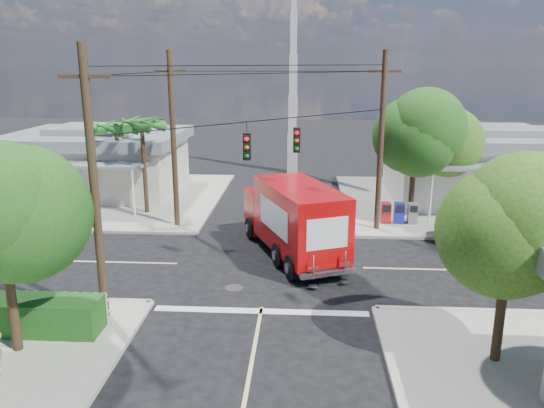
{
  "coord_description": "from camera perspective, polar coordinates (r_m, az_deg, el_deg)",
  "views": [
    {
      "loc": [
        1.43,
        -21.15,
        8.4
      ],
      "look_at": [
        0.0,
        2.0,
        2.2
      ],
      "focal_mm": 35.0,
      "sensor_mm": 36.0,
      "label": 1
    }
  ],
  "objects": [
    {
      "name": "road_markings",
      "position": [
        21.44,
        -0.58,
        -8.09
      ],
      "size": [
        32.0,
        32.0,
        0.01
      ],
      "color": "beige",
      "rests_on": "ground"
    },
    {
      "name": "sidewalk_nw",
      "position": [
        35.31,
        -16.98,
        0.66
      ],
      "size": [
        14.12,
        14.12,
        0.14
      ],
      "color": "#9C978D",
      "rests_on": "ground"
    },
    {
      "name": "parked_car",
      "position": [
        27.09,
        23.86,
        -2.68
      ],
      "size": [
        5.86,
        3.12,
        1.57
      ],
      "primitive_type": "imported",
      "rotation": [
        0.0,
        0.0,
        1.48
      ],
      "color": "silver",
      "rests_on": "ground"
    },
    {
      "name": "palm_nw_front",
      "position": [
        30.2,
        -13.83,
        8.16
      ],
      "size": [
        3.01,
        3.08,
        5.59
      ],
      "color": "#422D1C",
      "rests_on": "sidewalk_nw"
    },
    {
      "name": "vending_boxes",
      "position": [
        28.87,
        13.52,
        -0.95
      ],
      "size": [
        1.9,
        0.5,
        1.1
      ],
      "color": "#A51716",
      "rests_on": "sidewalk_ne"
    },
    {
      "name": "ground",
      "position": [
        22.8,
        -0.31,
        -6.65
      ],
      "size": [
        120.0,
        120.0,
        0.0
      ],
      "primitive_type": "plane",
      "color": "black",
      "rests_on": "ground"
    },
    {
      "name": "building_ne",
      "position": [
        35.44,
        21.73,
        4.02
      ],
      "size": [
        11.8,
        10.2,
        4.5
      ],
      "color": "silver",
      "rests_on": "sidewalk_ne"
    },
    {
      "name": "tree_ne_back",
      "position": [
        31.53,
        19.03,
        6.48
      ],
      "size": [
        3.77,
        3.66,
        5.82
      ],
      "color": "#422D1C",
      "rests_on": "sidewalk_ne"
    },
    {
      "name": "palm_nw_back",
      "position": [
        32.29,
        -16.43,
        7.73
      ],
      "size": [
        3.01,
        3.08,
        5.19
      ],
      "color": "#422D1C",
      "rests_on": "sidewalk_nw"
    },
    {
      "name": "hedge_sw",
      "position": [
        19.13,
        -26.88,
        -10.54
      ],
      "size": [
        6.2,
        1.2,
        1.1
      ],
      "primitive_type": "cube",
      "color": "#174316",
      "rests_on": "sidewalk_sw"
    },
    {
      "name": "picket_fence",
      "position": [
        19.66,
        -25.2,
        -9.67
      ],
      "size": [
        5.94,
        0.06,
        1.0
      ],
      "color": "silver",
      "rests_on": "sidewalk_sw"
    },
    {
      "name": "delivery_truck",
      "position": [
        23.49,
        2.35,
        -1.63
      ],
      "size": [
        5.06,
        7.98,
        3.34
      ],
      "color": "black",
      "rests_on": "ground"
    },
    {
      "name": "radio_tower",
      "position": [
        41.25,
        2.28,
        11.12
      ],
      "size": [
        0.8,
        0.8,
        17.0
      ],
      "color": "silver",
      "rests_on": "ground"
    },
    {
      "name": "utility_poles",
      "position": [
        23.25,
        -3.98,
        5.71
      ],
      "size": [
        12.0,
        10.68,
        9.0
      ],
      "color": "#473321",
      "rests_on": "ground"
    },
    {
      "name": "tree_se",
      "position": [
        15.61,
        24.34,
        -2.63
      ],
      "size": [
        3.67,
        3.54,
        5.62
      ],
      "color": "#422D1C",
      "rests_on": "sidewalk_se"
    },
    {
      "name": "sidewalk_ne",
      "position": [
        34.42,
        19.35,
        0.1
      ],
      "size": [
        14.12,
        14.12,
        0.14
      ],
      "color": "#9C978D",
      "rests_on": "ground"
    },
    {
      "name": "building_nw",
      "position": [
        36.72,
        -18.03,
        4.54
      ],
      "size": [
        10.8,
        10.2,
        4.3
      ],
      "color": "beige",
      "rests_on": "sidewalk_nw"
    },
    {
      "name": "tree_ne_front",
      "position": [
        28.73,
        15.23,
        7.18
      ],
      "size": [
        4.21,
        4.14,
        6.66
      ],
      "color": "#422D1C",
      "rests_on": "sidewalk_ne"
    }
  ]
}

